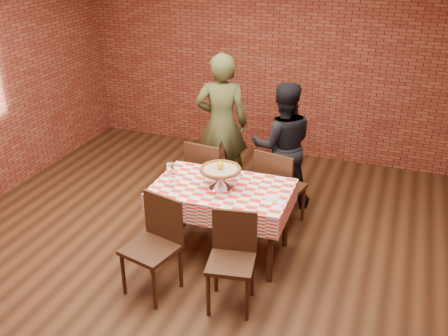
{
  "coord_description": "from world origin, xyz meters",
  "views": [
    {
      "loc": [
        1.82,
        -3.88,
        3.07
      ],
      "look_at": [
        0.26,
        0.37,
        0.92
      ],
      "focal_mm": 41.06,
      "sensor_mm": 36.0,
      "label": 1
    }
  ],
  "objects": [
    {
      "name": "ground",
      "position": [
        0.0,
        0.0,
        0.0
      ],
      "size": [
        6.0,
        6.0,
        0.0
      ],
      "primitive_type": "plane",
      "color": "black",
      "rests_on": "ground"
    },
    {
      "name": "back_wall",
      "position": [
        0.0,
        3.0,
        1.45
      ],
      "size": [
        5.5,
        0.0,
        5.5
      ],
      "primitive_type": "plane",
      "rotation": [
        1.57,
        0.0,
        0.0
      ],
      "color": "maroon",
      "rests_on": "ground"
    },
    {
      "name": "table",
      "position": [
        0.27,
        0.28,
        0.38
      ],
      "size": [
        1.34,
        0.82,
        0.75
      ],
      "primitive_type": "cube",
      "rotation": [
        0.0,
        0.0,
        0.02
      ],
      "color": "#382014",
      "rests_on": "ground"
    },
    {
      "name": "tablecloth",
      "position": [
        0.27,
        0.28,
        0.64
      ],
      "size": [
        1.38,
        0.85,
        0.23
      ],
      "primitive_type": null,
      "rotation": [
        0.0,
        0.0,
        0.02
      ],
      "color": "red",
      "rests_on": "table"
    },
    {
      "name": "pizza_stand",
      "position": [
        0.26,
        0.27,
        0.85
      ],
      "size": [
        0.49,
        0.49,
        0.18
      ],
      "primitive_type": null,
      "rotation": [
        0.0,
        0.0,
        -0.22
      ],
      "color": "silver",
      "rests_on": "tablecloth"
    },
    {
      "name": "pizza",
      "position": [
        0.26,
        0.27,
        0.95
      ],
      "size": [
        0.48,
        0.48,
        0.03
      ],
      "primitive_type": "cylinder",
      "rotation": [
        0.0,
        0.0,
        -0.22
      ],
      "color": "#C7B98F",
      "rests_on": "pizza_stand"
    },
    {
      "name": "lemon",
      "position": [
        0.26,
        0.27,
        0.99
      ],
      "size": [
        0.08,
        0.08,
        0.08
      ],
      "primitive_type": "ellipsoid",
      "rotation": [
        0.0,
        0.0,
        -0.22
      ],
      "color": "gold",
      "rests_on": "pizza"
    },
    {
      "name": "water_glass_left",
      "position": [
        -0.19,
        0.14,
        0.82
      ],
      "size": [
        0.08,
        0.08,
        0.12
      ],
      "primitive_type": "cylinder",
      "rotation": [
        0.0,
        0.0,
        0.02
      ],
      "color": "white",
      "rests_on": "tablecloth"
    },
    {
      "name": "water_glass_right",
      "position": [
        -0.32,
        0.36,
        0.82
      ],
      "size": [
        0.08,
        0.08,
        0.12
      ],
      "primitive_type": "cylinder",
      "rotation": [
        0.0,
        0.0,
        0.02
      ],
      "color": "white",
      "rests_on": "tablecloth"
    },
    {
      "name": "side_plate",
      "position": [
        0.79,
        0.23,
        0.76
      ],
      "size": [
        0.15,
        0.15,
        0.01
      ],
      "primitive_type": "cylinder",
      "rotation": [
        0.0,
        0.0,
        0.02
      ],
      "color": "white",
      "rests_on": "tablecloth"
    },
    {
      "name": "sweetener_packet_a",
      "position": [
        0.88,
        0.1,
        0.76
      ],
      "size": [
        0.05,
        0.04,
        0.0
      ],
      "primitive_type": "cube",
      "rotation": [
        0.0,
        0.0,
        -0.01
      ],
      "color": "white",
      "rests_on": "tablecloth"
    },
    {
      "name": "sweetener_packet_b",
      "position": [
        0.9,
        0.14,
        0.76
      ],
      "size": [
        0.06,
        0.06,
        0.0
      ],
      "primitive_type": "cube",
      "rotation": [
        0.0,
        0.0,
        -0.56
      ],
      "color": "white",
      "rests_on": "tablecloth"
    },
    {
      "name": "condiment_caddy",
      "position": [
        0.28,
        0.56,
        0.83
      ],
      "size": [
        0.1,
        0.08,
        0.13
      ],
      "primitive_type": "cube",
      "rotation": [
        0.0,
        0.0,
        0.06
      ],
      "color": "silver",
      "rests_on": "tablecloth"
    },
    {
      "name": "chair_near_left",
      "position": [
        -0.11,
        -0.52,
        0.46
      ],
      "size": [
        0.52,
        0.52,
        0.91
      ],
      "primitive_type": null,
      "rotation": [
        0.0,
        0.0,
        -0.24
      ],
      "color": "#382014",
      "rests_on": "ground"
    },
    {
      "name": "chair_near_right",
      "position": [
        0.63,
        -0.47,
        0.44
      ],
      "size": [
        0.45,
        0.45,
        0.87
      ],
      "primitive_type": null,
      "rotation": [
        0.0,
        0.0,
        0.17
      ],
      "color": "#382014",
      "rests_on": "ground"
    },
    {
      "name": "chair_far_left",
      "position": [
        -0.15,
        1.03,
        0.46
      ],
      "size": [
        0.47,
        0.47,
        0.92
      ],
      "primitive_type": null,
      "rotation": [
        0.0,
        0.0,
        3.05
      ],
      "color": "#382014",
      "rests_on": "ground"
    },
    {
      "name": "chair_far_right",
      "position": [
        0.68,
        1.02,
        0.47
      ],
      "size": [
        0.54,
        0.54,
        0.94
      ],
      "primitive_type": null,
      "rotation": [
        0.0,
        0.0,
        2.92
      ],
      "color": "#382014",
      "rests_on": "ground"
    },
    {
      "name": "diner_olive",
      "position": [
        -0.23,
        1.62,
        0.88
      ],
      "size": [
        0.73,
        0.59,
        1.75
      ],
      "primitive_type": "imported",
      "rotation": [
        0.0,
        0.0,
        3.44
      ],
      "color": "#454A26",
      "rests_on": "ground"
    },
    {
      "name": "diner_black",
      "position": [
        0.57,
        1.49,
        0.76
      ],
      "size": [
        0.89,
        0.79,
        1.51
      ],
      "primitive_type": "imported",
      "rotation": [
        0.0,
        0.0,
        3.5
      ],
      "color": "black",
      "rests_on": "ground"
    }
  ]
}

